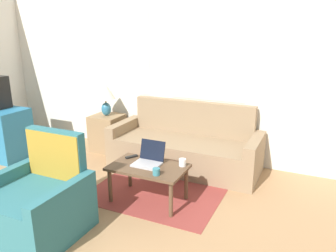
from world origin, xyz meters
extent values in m
cube|color=white|center=(0.00, 3.96, 1.30)|extent=(6.92, 0.05, 2.60)
cube|color=white|center=(-0.83, 3.93, 1.55)|extent=(1.10, 0.01, 1.30)
cube|color=white|center=(0.65, 3.93, 1.55)|extent=(1.10, 0.01, 1.30)
cube|color=brown|center=(0.48, 2.95, 0.00)|extent=(1.53, 1.78, 0.01)
cube|color=#937A5B|center=(0.49, 3.47, 0.21)|extent=(1.80, 0.81, 0.41)
cube|color=#937A5B|center=(0.49, 3.81, 0.45)|extent=(1.80, 0.12, 0.89)
cube|color=#937A5B|center=(-0.48, 3.47, 0.28)|extent=(0.14, 0.81, 0.56)
cube|color=#937A5B|center=(1.46, 3.47, 0.28)|extent=(0.14, 0.81, 0.56)
cube|color=#2D6B75|center=(-0.19, 1.42, 0.23)|extent=(0.65, 0.80, 0.45)
cube|color=#2D6B75|center=(-0.19, 1.77, 0.47)|extent=(0.65, 0.10, 0.94)
cube|color=#2D6B75|center=(-0.57, 1.42, 0.29)|extent=(0.10, 0.80, 0.57)
cube|color=#2D6B75|center=(0.19, 1.42, 0.29)|extent=(0.10, 0.80, 0.57)
cube|color=#A87F28|center=(-0.19, 1.71, 0.59)|extent=(0.64, 0.01, 0.68)
cube|color=#937551|center=(-0.90, 3.62, 0.29)|extent=(0.46, 0.46, 0.57)
ellipsoid|color=teal|center=(-0.90, 3.62, 0.68)|extent=(0.15, 0.15, 0.21)
cylinder|color=tan|center=(-0.90, 3.62, 0.81)|extent=(0.02, 0.02, 0.06)
cone|color=white|center=(-0.90, 3.62, 0.97)|extent=(0.31, 0.31, 0.25)
cube|color=brown|center=(0.48, 2.44, 0.41)|extent=(0.85, 0.52, 0.03)
cylinder|color=brown|center=(0.10, 2.23, 0.20)|extent=(0.04, 0.04, 0.39)
cylinder|color=brown|center=(0.85, 2.23, 0.20)|extent=(0.04, 0.04, 0.39)
cylinder|color=brown|center=(0.10, 2.65, 0.20)|extent=(0.04, 0.04, 0.39)
cylinder|color=brown|center=(0.85, 2.65, 0.20)|extent=(0.04, 0.04, 0.39)
cube|color=#B7B7BC|center=(0.45, 2.45, 0.43)|extent=(0.30, 0.23, 0.02)
cube|color=black|center=(0.45, 2.60, 0.55)|extent=(0.30, 0.07, 0.23)
cylinder|color=white|center=(0.82, 2.60, 0.46)|extent=(0.08, 0.08, 0.08)
cylinder|color=teal|center=(0.66, 2.27, 0.46)|extent=(0.08, 0.08, 0.07)
cube|color=black|center=(0.18, 2.58, 0.43)|extent=(0.12, 0.15, 0.02)
camera|label=1|loc=(2.09, -0.52, 1.88)|focal=35.00mm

